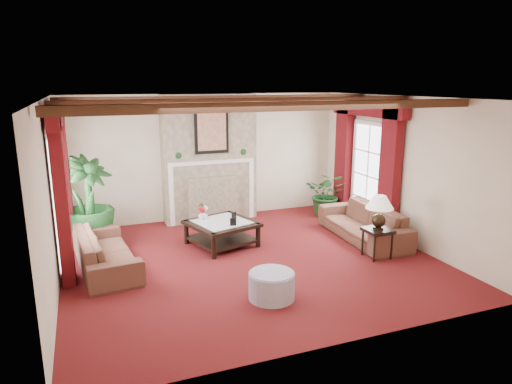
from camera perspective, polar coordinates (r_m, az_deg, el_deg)
name	(u,v)px	position (r m, az deg, el deg)	size (l,w,h in m)	color
floor	(251,260)	(7.82, -0.63, -8.51)	(6.00, 6.00, 0.00)	#4A0D0D
ceiling	(251,98)	(7.25, -0.69, 11.68)	(6.00, 6.00, 0.00)	white
back_wall	(207,157)	(10.00, -6.14, 4.37)	(6.00, 0.02, 2.70)	beige
left_wall	(50,199)	(7.00, -24.37, -0.80)	(0.02, 5.50, 2.70)	beige
right_wall	(402,170)	(8.89, 17.82, 2.63)	(0.02, 5.50, 2.70)	beige
ceiling_beams	(251,102)	(7.25, -0.69, 11.20)	(6.00, 3.00, 0.12)	#361F11
fireplace	(208,94)	(9.68, -6.04, 12.10)	(2.00, 0.52, 2.70)	tan
french_door_left	(50,135)	(7.85, -24.35, 6.46)	(0.10, 1.10, 2.16)	white
french_door_right	(372,123)	(9.56, 14.27, 8.32)	(0.10, 1.10, 2.16)	white
curtains_left	(55,108)	(7.81, -23.84, 9.58)	(0.20, 2.40, 2.55)	#4B0A10
curtains_right	(368,102)	(9.47, 13.87, 10.85)	(0.20, 2.40, 2.55)	#4B0A10
sofa_left	(105,245)	(7.75, -18.35, -6.29)	(0.81, 2.09, 0.80)	#350E15
sofa_right	(363,217)	(8.96, 13.28, -3.11)	(0.72, 2.18, 0.85)	#350E15
potted_palm	(90,220)	(8.93, -20.08, -3.36)	(1.77, 1.87, 0.93)	black
small_plant	(327,199)	(10.36, 8.84, -0.83)	(1.32, 1.34, 0.78)	black
coffee_table	(222,234)	(8.45, -4.29, -5.20)	(1.09, 1.09, 0.45)	black
side_table	(377,243)	(8.13, 14.89, -6.17)	(0.43, 0.43, 0.51)	black
ottoman	(272,286)	(6.47, 1.96, -11.63)	(0.64, 0.64, 0.38)	gray
table_lamp	(379,212)	(7.97, 15.13, -2.41)	(0.47, 0.47, 0.60)	black
flower_vase	(203,215)	(8.54, -6.67, -2.87)	(0.22, 0.22, 0.17)	silver
book	(240,216)	(8.21, -1.98, -3.05)	(0.21, 0.08, 0.29)	black
photo_frame_a	(233,222)	(8.11, -2.88, -3.78)	(0.11, 0.02, 0.15)	black
photo_frame_b	(234,216)	(8.53, -2.78, -2.96)	(0.10, 0.02, 0.13)	black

